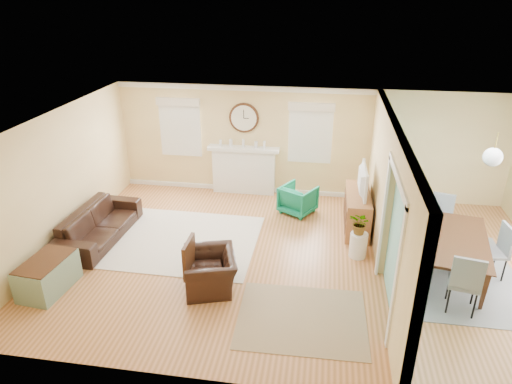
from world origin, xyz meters
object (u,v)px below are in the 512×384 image
sofa (99,224)px  dining_table (453,256)px  green_chair (298,199)px  credenza (357,211)px  eames_chair (210,271)px

sofa → dining_table: 6.66m
green_chair → credenza: credenza is taller
sofa → eames_chair: 2.86m
sofa → eames_chair: bearing=-113.5°
dining_table → credenza: bearing=58.3°
green_chair → credenza: (1.25, -0.55, 0.08)m
credenza → dining_table: credenza is taller
eames_chair → dining_table: bearing=86.6°
eames_chair → credenza: (2.50, 2.46, 0.09)m
dining_table → green_chair: bearing=65.4°
credenza → green_chair: bearing=156.2°
sofa → credenza: bearing=-74.4°
green_chair → dining_table: (2.84, -1.98, 0.03)m
sofa → green_chair: 4.22m
dining_table → eames_chair: bearing=114.6°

